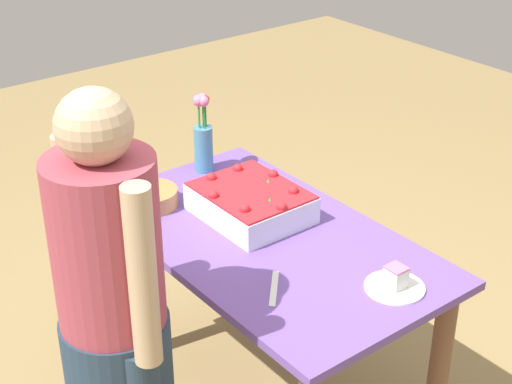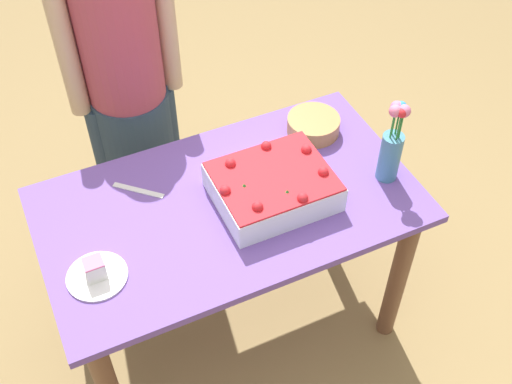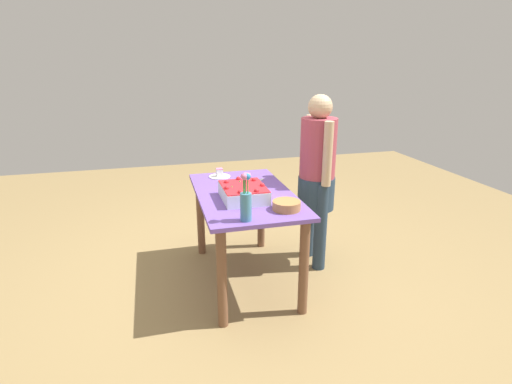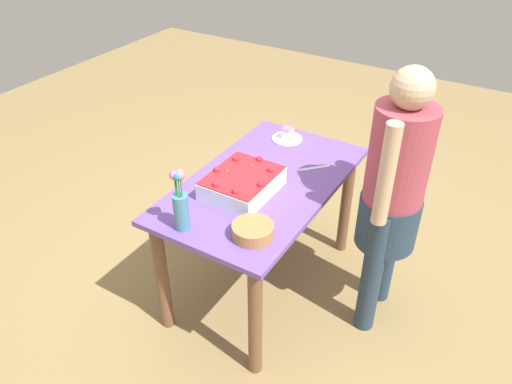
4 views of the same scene
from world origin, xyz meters
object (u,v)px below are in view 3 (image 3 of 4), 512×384
at_px(person_standing, 317,171).
at_px(cake_knife, 258,181).
at_px(fruit_bowl, 286,205).
at_px(sheet_cake, 243,192).
at_px(serving_plate_with_slice, 220,175).
at_px(flower_vase, 246,199).

bearing_deg(person_standing, cake_knife, -13.71).
xyz_separation_m(cake_knife, fruit_bowl, (-0.69, -0.02, 0.03)).
height_order(sheet_cake, fruit_bowl, sheet_cake).
distance_m(sheet_cake, fruit_bowl, 0.37).
bearing_deg(fruit_bowl, sheet_cake, 39.98).
xyz_separation_m(serving_plate_with_slice, person_standing, (-0.34, -0.78, 0.07)).
relative_size(fruit_bowl, person_standing, 0.13).
xyz_separation_m(flower_vase, fruit_bowl, (0.12, -0.32, -0.11)).
relative_size(sheet_cake, flower_vase, 1.20).
relative_size(sheet_cake, cake_knife, 2.06).
bearing_deg(flower_vase, cake_knife, -20.26).
height_order(sheet_cake, serving_plate_with_slice, sheet_cake).
relative_size(serving_plate_with_slice, person_standing, 0.13).
bearing_deg(person_standing, serving_plate_with_slice, -23.81).
distance_m(sheet_cake, cake_knife, 0.47).
relative_size(serving_plate_with_slice, cake_knife, 1.00).
distance_m(serving_plate_with_slice, fruit_bowl, 0.97).
relative_size(serving_plate_with_slice, fruit_bowl, 0.95).
bearing_deg(cake_knife, sheet_cake, 14.20).
xyz_separation_m(serving_plate_with_slice, fruit_bowl, (-0.92, -0.31, 0.01)).
bearing_deg(flower_vase, serving_plate_with_slice, -0.29).
xyz_separation_m(serving_plate_with_slice, flower_vase, (-1.04, 0.01, 0.12)).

